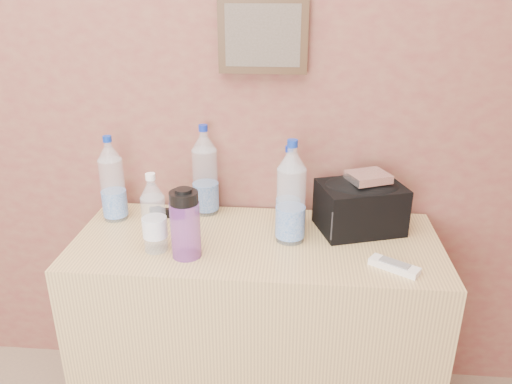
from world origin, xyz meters
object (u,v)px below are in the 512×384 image
at_px(pet_large_a, 112,183).
at_px(sunglasses, 167,213).
at_px(pet_large_c, 288,192).
at_px(nalgene_bottle, 185,224).
at_px(pet_large_b, 205,175).
at_px(pet_large_d, 291,197).
at_px(dresser, 256,332).
at_px(pet_small, 154,217).
at_px(toiletry_bag, 360,204).
at_px(ac_remote, 394,266).
at_px(foil_packet, 368,177).

relative_size(pet_large_a, sunglasses, 2.36).
relative_size(pet_large_c, nalgene_bottle, 1.30).
xyz_separation_m(pet_large_b, sunglasses, (-0.13, -0.06, -0.13)).
relative_size(pet_large_b, pet_large_d, 0.97).
distance_m(dresser, nalgene_bottle, 0.55).
bearing_deg(sunglasses, dresser, -18.81).
bearing_deg(pet_large_d, pet_large_c, 95.93).
bearing_deg(pet_small, nalgene_bottle, -15.17).
distance_m(dresser, toiletry_bag, 0.60).
distance_m(nalgene_bottle, ac_remote, 0.65).
distance_m(nalgene_bottle, sunglasses, 0.31).
distance_m(pet_large_b, pet_small, 0.32).
xyz_separation_m(ac_remote, toiletry_bag, (-0.08, 0.26, 0.08)).
height_order(pet_small, toiletry_bag, pet_small).
bearing_deg(sunglasses, pet_large_b, 28.06).
bearing_deg(pet_large_d, ac_remote, -26.84).
height_order(pet_large_d, pet_small, pet_large_d).
xyz_separation_m(dresser, pet_large_d, (0.11, 0.01, 0.54)).
bearing_deg(dresser, pet_large_a, 166.91).
bearing_deg(toiletry_bag, pet_large_c, 162.15).
xyz_separation_m(pet_large_d, pet_small, (-0.43, -0.11, -0.04)).
xyz_separation_m(pet_large_a, nalgene_bottle, (0.32, -0.24, -0.03)).
distance_m(pet_large_c, foil_packet, 0.27).
distance_m(ac_remote, toiletry_bag, 0.29).
bearing_deg(pet_large_b, pet_large_c, -16.65).
height_order(pet_large_b, foil_packet, pet_large_b).
bearing_deg(pet_small, pet_large_b, 69.81).
xyz_separation_m(pet_large_a, pet_large_d, (0.64, -0.11, 0.02)).
xyz_separation_m(toiletry_bag, foil_packet, (0.02, -0.01, 0.11)).
bearing_deg(foil_packet, sunglasses, 176.21).
xyz_separation_m(nalgene_bottle, toiletry_bag, (0.56, 0.23, -0.02)).
xyz_separation_m(sunglasses, foil_packet, (0.70, -0.05, 0.18)).
xyz_separation_m(pet_large_a, ac_remote, (0.95, -0.27, -0.13)).
height_order(pet_large_a, foil_packet, pet_large_a).
bearing_deg(pet_large_c, pet_large_b, 163.35).
relative_size(pet_large_d, pet_small, 1.33).
height_order(pet_large_b, ac_remote, pet_large_b).
bearing_deg(nalgene_bottle, pet_large_a, 142.31).
relative_size(dresser, pet_large_d, 3.52).
height_order(ac_remote, toiletry_bag, toiletry_bag).
bearing_deg(toiletry_bag, ac_remote, -90.72).
bearing_deg(pet_small, pet_large_a, 134.25).
xyz_separation_m(dresser, pet_large_a, (-0.53, 0.12, 0.52)).
bearing_deg(foil_packet, ac_remote, -75.45).
relative_size(dresser, pet_small, 4.68).
bearing_deg(foil_packet, toiletry_bag, 140.02).
height_order(dresser, pet_large_b, pet_large_b).
height_order(pet_large_b, sunglasses, pet_large_b).
bearing_deg(pet_large_d, sunglasses, 163.47).
bearing_deg(foil_packet, pet_large_b, 169.53).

